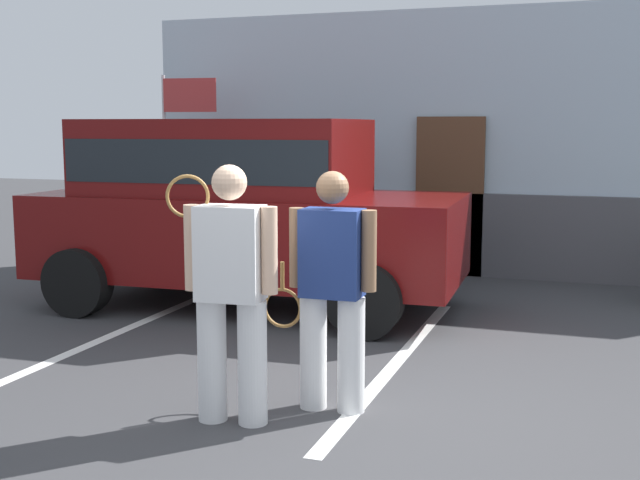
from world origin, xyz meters
name	(u,v)px	position (x,y,z in m)	size (l,w,h in m)	color
ground_plane	(340,419)	(0.00, 0.00, 0.00)	(40.00, 40.00, 0.00)	#38383A
parking_stripe_0	(117,333)	(-2.74, 1.50, 0.00)	(0.12, 4.40, 0.01)	silver
parking_stripe_1	(398,360)	(0.05, 1.50, 0.00)	(0.12, 4.40, 0.01)	silver
house_frontage	(473,151)	(0.00, 5.84, 1.65)	(9.11, 0.40, 3.50)	silver
parked_suv	(239,203)	(-2.12, 3.00, 1.15)	(4.66, 2.29, 2.05)	#590C0C
tennis_player_man	(230,290)	(-0.68, -0.27, 0.91)	(0.78, 0.31, 1.74)	white
tennis_player_woman	(331,288)	(-0.12, 0.17, 0.87)	(0.89, 0.27, 1.68)	white
flag_pole	(178,134)	(-3.89, 4.88, 1.86)	(0.80, 0.11, 2.66)	silver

